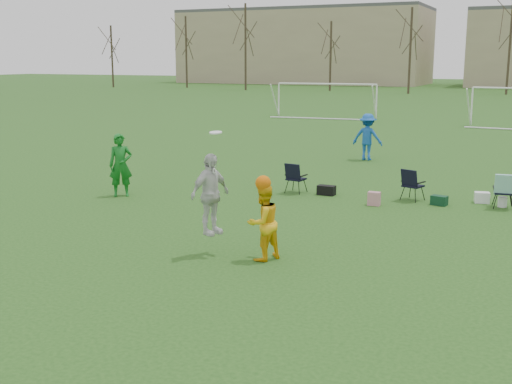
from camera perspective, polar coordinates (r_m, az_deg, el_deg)
The scene contains 7 objects.
ground at distance 12.85m, azimuth 0.44°, elevation -7.29°, with size 260.00×260.00×0.00m, color #1F4A17.
fielder_green_near at distance 20.25m, azimuth -11.94°, elevation 2.36°, with size 0.71×0.47×1.95m, color #136A1E.
fielder_blue at distance 27.39m, azimuth 9.88°, elevation 4.84°, with size 1.26×0.73×1.95m, color #1751AE.
center_contest at distance 13.60m, azimuth -1.68°, elevation -1.42°, with size 1.98×1.23×2.70m.
sideline_setup at distance 19.35m, azimuth 18.85°, elevation 0.23°, with size 9.46×1.97×1.79m.
goal_left at distance 47.56m, azimuth 6.29°, elevation 8.96°, with size 7.39×0.76×2.46m.
tree_line at distance 81.08m, azimuth 21.70°, elevation 11.59°, with size 110.28×3.28×11.40m.
Camera 1 is at (4.97, -11.09, 4.20)m, focal length 45.00 mm.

